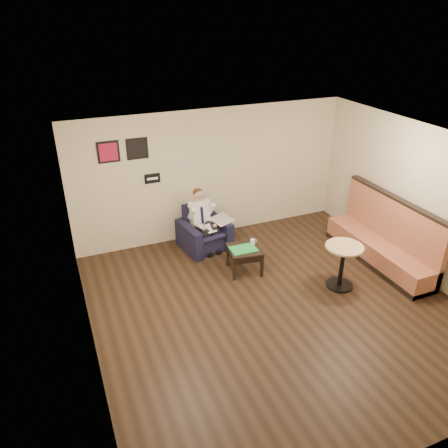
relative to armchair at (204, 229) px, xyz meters
name	(u,v)px	position (x,y,z in m)	size (l,w,h in m)	color
ground	(276,308)	(0.41, -2.42, -0.44)	(6.00, 6.00, 0.00)	black
wall_back	(212,174)	(0.41, 0.58, 0.96)	(6.00, 0.02, 2.80)	beige
wall_front	(429,367)	(0.41, -5.42, 0.96)	(6.00, 0.02, 2.80)	beige
wall_left	(84,277)	(-2.59, -2.42, 0.96)	(0.02, 6.00, 2.80)	beige
wall_right	(427,205)	(3.41, -2.42, 0.96)	(0.02, 6.00, 2.80)	beige
ceiling	(287,149)	(0.41, -2.42, 2.36)	(6.00, 6.00, 0.02)	white
seating_sign	(152,178)	(-0.89, 0.56, 1.06)	(0.32, 0.02, 0.20)	black
art_print_left	(108,152)	(-1.69, 0.56, 1.71)	(0.42, 0.03, 0.42)	#AD153C
art_print_right	(137,149)	(-1.14, 0.56, 1.71)	(0.42, 0.03, 0.42)	black
armchair	(204,229)	(0.00, 0.00, 0.00)	(0.92, 0.92, 0.89)	black
seated_man	(207,224)	(0.02, -0.11, 0.16)	(0.58, 0.87, 1.21)	white
lap_papers	(209,228)	(0.04, -0.21, 0.10)	(0.20, 0.29, 0.01)	white
newspaper	(222,219)	(0.38, -0.03, 0.16)	(0.39, 0.48, 0.01)	silver
side_table	(244,260)	(0.39, -1.15, -0.20)	(0.60, 0.60, 0.49)	black
green_folder	(243,249)	(0.36, -1.16, 0.05)	(0.49, 0.35, 0.01)	green
coffee_mug	(253,242)	(0.61, -1.05, 0.10)	(0.09, 0.09, 0.10)	white
smartphone	(245,244)	(0.48, -0.98, 0.05)	(0.15, 0.08, 0.01)	black
banquette	(382,232)	(3.00, -1.87, 0.23)	(0.62, 2.61, 1.34)	#A45A3F
cafe_table	(342,266)	(1.80, -2.29, -0.02)	(0.68, 0.68, 0.84)	tan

